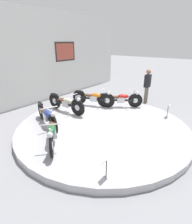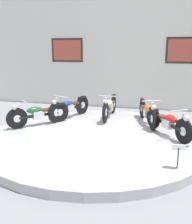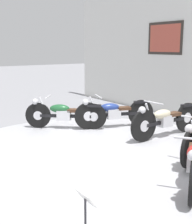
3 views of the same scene
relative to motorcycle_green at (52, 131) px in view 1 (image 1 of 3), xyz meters
name	(u,v)px [view 1 (image 1 of 3)]	position (x,y,z in m)	size (l,w,h in m)	color
ground_plane	(103,129)	(1.89, -0.40, -0.58)	(60.00, 60.00, 0.00)	gray
display_platform	(103,126)	(1.89, -0.40, -0.48)	(5.90, 5.90, 0.20)	#ADADB2
back_wall	(25,59)	(1.89, 4.04, 1.60)	(14.00, 0.22, 4.35)	silver
motorcycle_green	(52,131)	(0.00, 0.00, 0.00)	(1.33, 1.52, 0.79)	black
motorcycle_blue	(47,115)	(0.61, 1.03, 0.01)	(0.77, 1.90, 0.80)	black
motorcycle_cream	(66,103)	(1.89, 1.45, 0.02)	(0.54, 2.03, 0.81)	black
motorcycle_orange	(94,97)	(3.17, 1.03, 0.01)	(0.71, 1.93, 0.80)	black
motorcycle_red	(121,99)	(3.78, 0.00, 0.00)	(1.18, 1.65, 0.79)	black
info_placard_front_left	(106,163)	(-0.17, -1.98, -0.01)	(0.26, 0.11, 0.51)	#333338
info_placard_front_centre	(168,108)	(3.95, -1.98, -0.01)	(0.26, 0.11, 0.51)	#333338
visitor_standing	(147,84)	(5.58, -0.42, 0.38)	(0.36, 0.22, 1.68)	#6B6051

